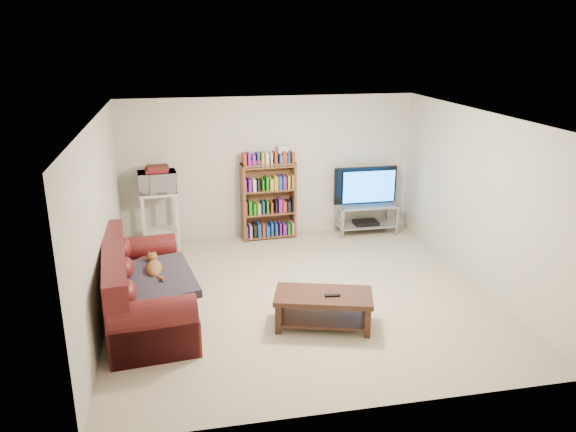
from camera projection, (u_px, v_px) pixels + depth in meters
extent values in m
plane|color=beige|center=(301.00, 294.00, 7.61)|extent=(5.00, 5.00, 0.00)
plane|color=white|center=(302.00, 117.00, 6.87)|extent=(5.00, 5.00, 0.00)
plane|color=silver|center=(270.00, 167.00, 9.57)|extent=(5.00, 0.00, 5.00)
plane|color=silver|center=(364.00, 294.00, 4.91)|extent=(5.00, 0.00, 5.00)
plane|color=silver|center=(100.00, 222.00, 6.77)|extent=(0.00, 5.00, 5.00)
plane|color=silver|center=(479.00, 200.00, 7.71)|extent=(0.00, 5.00, 5.00)
cube|color=#561617|center=(149.00, 301.00, 6.94)|extent=(1.20, 2.34, 0.43)
cube|color=#561617|center=(117.00, 285.00, 6.76)|extent=(0.49, 2.27, 0.94)
cube|color=#561617|center=(155.00, 337.00, 6.01)|extent=(0.94, 0.33, 0.55)
cube|color=#561617|center=(143.00, 266.00, 7.84)|extent=(0.94, 0.33, 0.55)
cube|color=#322C38|center=(156.00, 280.00, 6.72)|extent=(1.06, 1.27, 0.19)
cube|color=#371D13|center=(324.00, 296.00, 6.68)|extent=(1.28, 0.88, 0.06)
cube|color=#371D13|center=(323.00, 318.00, 6.77)|extent=(1.15, 0.79, 0.03)
cube|color=#371D13|center=(278.00, 319.00, 6.57)|extent=(0.09, 0.09, 0.36)
cube|color=#371D13|center=(368.00, 323.00, 6.49)|extent=(0.09, 0.09, 0.36)
cube|color=#371D13|center=(282.00, 302.00, 7.01)|extent=(0.09, 0.09, 0.36)
cube|color=#371D13|center=(366.00, 305.00, 6.92)|extent=(0.09, 0.09, 0.36)
cube|color=black|center=(332.00, 295.00, 6.61)|extent=(0.20, 0.08, 0.02)
cube|color=#999EA3|center=(366.00, 205.00, 9.82)|extent=(1.05, 0.47, 0.03)
cube|color=#999EA3|center=(366.00, 225.00, 9.93)|extent=(1.00, 0.45, 0.02)
cube|color=gray|center=(342.00, 224.00, 9.62)|extent=(0.05, 0.05, 0.52)
cube|color=gray|center=(397.00, 221.00, 9.80)|extent=(0.05, 0.05, 0.52)
cube|color=gray|center=(336.00, 217.00, 10.00)|extent=(0.05, 0.05, 0.52)
cube|color=gray|center=(388.00, 214.00, 10.18)|extent=(0.05, 0.05, 0.52)
imported|color=black|center=(367.00, 187.00, 9.72)|extent=(1.13, 0.15, 0.65)
cube|color=black|center=(366.00, 223.00, 9.92)|extent=(0.42, 0.29, 0.06)
cube|color=brown|center=(243.00, 203.00, 9.43)|extent=(0.06, 0.29, 1.32)
cube|color=brown|center=(293.00, 199.00, 9.65)|extent=(0.06, 0.29, 1.32)
cube|color=brown|center=(268.00, 164.00, 9.34)|extent=(0.93, 0.35, 0.03)
cube|color=maroon|center=(256.00, 162.00, 9.28)|extent=(0.28, 0.22, 0.07)
cube|color=silver|center=(158.00, 193.00, 8.97)|extent=(0.64, 0.49, 0.04)
cube|color=silver|center=(161.00, 231.00, 9.17)|extent=(0.58, 0.44, 0.03)
cube|color=silver|center=(144.00, 227.00, 8.88)|extent=(0.05, 0.05, 0.93)
cube|color=silver|center=(178.00, 224.00, 9.02)|extent=(0.05, 0.05, 0.93)
cube|color=silver|center=(143.00, 220.00, 9.21)|extent=(0.05, 0.05, 0.93)
cube|color=silver|center=(176.00, 217.00, 9.35)|extent=(0.05, 0.05, 0.93)
imported|color=silver|center=(157.00, 182.00, 8.91)|extent=(0.63, 0.45, 0.33)
cube|color=maroon|center=(156.00, 170.00, 8.85)|extent=(0.38, 0.34, 0.05)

